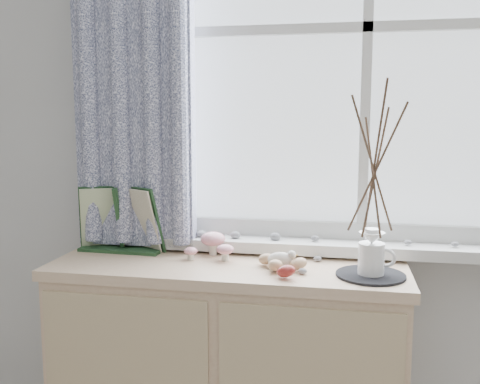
{
  "coord_description": "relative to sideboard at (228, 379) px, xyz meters",
  "views": [
    {
      "loc": [
        0.22,
        0.02,
        1.34
      ],
      "look_at": [
        -0.1,
        1.7,
        1.1
      ],
      "focal_mm": 40.0,
      "sensor_mm": 36.0,
      "label": 1
    }
  ],
  "objects": [
    {
      "name": "toadstool_cluster",
      "position": [
        -0.07,
        0.06,
        0.47
      ],
      "size": [
        0.17,
        0.15,
        0.08
      ],
      "color": "beige",
      "rests_on": "sideboard"
    },
    {
      "name": "sideboard_pebbles",
      "position": [
        0.3,
        0.0,
        0.43
      ],
      "size": [
        0.33,
        0.22,
        0.02
      ],
      "color": "gray",
      "rests_on": "sideboard"
    },
    {
      "name": "sideboard",
      "position": [
        0.0,
        0.0,
        0.0
      ],
      "size": [
        1.2,
        0.45,
        0.85
      ],
      "color": "beige",
      "rests_on": "ground"
    },
    {
      "name": "crocheted_doily",
      "position": [
        0.47,
        -0.08,
        0.43
      ],
      "size": [
        0.22,
        0.22,
        0.01
      ],
      "primitive_type": "cylinder",
      "color": "black",
      "rests_on": "sideboard"
    },
    {
      "name": "botanical_book",
      "position": [
        -0.42,
        0.05,
        0.55
      ],
      "size": [
        0.36,
        0.14,
        0.25
      ],
      "primitive_type": null,
      "rotation": [
        0.0,
        0.0,
        -0.04
      ],
      "color": "#1E3F21",
      "rests_on": "sideboard"
    },
    {
      "name": "twig_pitcher",
      "position": [
        0.47,
        -0.08,
        0.77
      ],
      "size": [
        0.27,
        0.27,
        0.61
      ],
      "rotation": [
        0.0,
        0.0,
        -0.33
      ],
      "color": "white",
      "rests_on": "crocheted_doily"
    },
    {
      "name": "wooden_eggs",
      "position": [
        0.19,
        -0.08,
        0.45
      ],
      "size": [
        0.16,
        0.17,
        0.06
      ],
      "color": "tan",
      "rests_on": "sideboard"
    },
    {
      "name": "songbird_figurine",
      "position": [
        0.18,
        -0.04,
        0.45
      ],
      "size": [
        0.12,
        0.06,
        0.06
      ],
      "primitive_type": null,
      "rotation": [
        0.0,
        0.0,
        0.02
      ],
      "color": "silver",
      "rests_on": "sideboard"
    }
  ]
}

